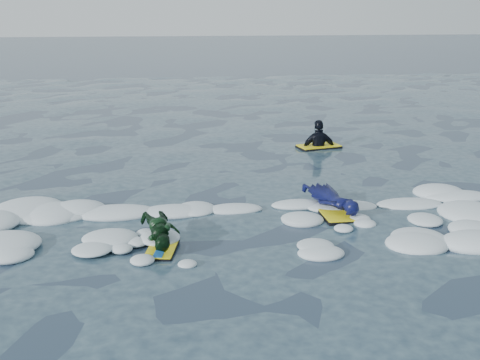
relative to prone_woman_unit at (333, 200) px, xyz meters
name	(u,v)px	position (x,y,z in m)	size (l,w,h in m)	color
ground	(244,244)	(-1.68, -1.29, -0.20)	(120.00, 120.00, 0.00)	#19293D
foam_band	(237,220)	(-1.68, -0.26, -0.20)	(12.00, 3.10, 0.30)	white
prone_woman_unit	(333,200)	(0.00, 0.00, 0.00)	(0.91, 1.57, 0.38)	black
prone_child_unit	(161,233)	(-2.88, -1.23, 0.02)	(0.64, 1.17, 0.43)	black
waiting_rider_unit	(319,151)	(0.90, 4.57, -0.26)	(1.14, 0.81, 1.55)	black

